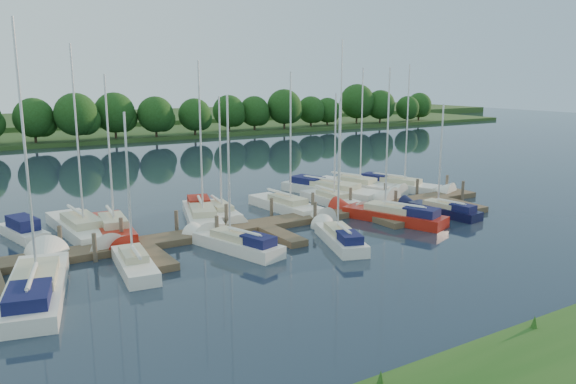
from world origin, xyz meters
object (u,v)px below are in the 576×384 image
motorboat (25,233)px  sailboat_n_5 (221,213)px  sailboat_s_2 (235,245)px  dock (264,228)px

motorboat → sailboat_n_5: sailboat_n_5 is taller
sailboat_n_5 → sailboat_s_2: 7.92m
dock → motorboat: size_ratio=7.40×
dock → sailboat_s_2: 4.43m
dock → sailboat_s_2: bearing=-141.4°
dock → sailboat_s_2: sailboat_s_2 is taller
motorboat → dock: bearing=141.4°
motorboat → sailboat_n_5: 12.65m
motorboat → sailboat_n_5: (12.56, -1.51, -0.08)m
dock → motorboat: motorboat is taller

